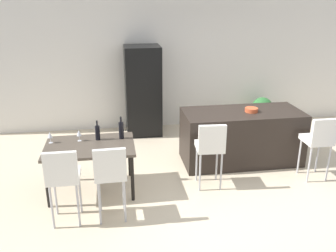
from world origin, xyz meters
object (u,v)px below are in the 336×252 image
(wine_bottle_left, at_px, (98,132))
(potted_plant, at_px, (262,109))
(dining_chair_near, at_px, (63,175))
(refrigerator, at_px, (143,91))
(wine_glass_middle, at_px, (79,133))
(fruit_bowl, at_px, (251,110))
(wine_glass_right, at_px, (50,135))
(dining_chair_far, at_px, (110,171))
(bar_chair_left, at_px, (210,145))
(wine_bottle_near, at_px, (121,130))
(dining_table, at_px, (90,149))
(kitchen_island, at_px, (241,137))
(bar_chair_middle, at_px, (319,138))

(wine_bottle_left, bearing_deg, potted_plant, 30.98)
(dining_chair_near, distance_m, refrigerator, 3.38)
(wine_glass_middle, xyz_separation_m, fruit_bowl, (2.84, 0.42, 0.09))
(wine_glass_middle, relative_size, wine_glass_right, 1.00)
(dining_chair_far, height_order, wine_glass_middle, dining_chair_far)
(dining_chair_near, xyz_separation_m, fruit_bowl, (2.97, 1.41, 0.26))
(dining_chair_far, height_order, wine_glass_right, dining_chair_far)
(bar_chair_left, xyz_separation_m, potted_plant, (1.88, 2.49, -0.30))
(wine_bottle_near, bearing_deg, dining_table, -158.08)
(dining_table, bearing_deg, fruit_bowl, 12.83)
(dining_chair_near, xyz_separation_m, potted_plant, (3.93, 3.11, -0.30))
(bar_chair_left, relative_size, wine_bottle_near, 3.03)
(dining_chair_far, relative_size, wine_bottle_near, 3.03)
(kitchen_island, xyz_separation_m, wine_glass_middle, (-2.71, -0.46, 0.40))
(refrigerator, bearing_deg, dining_chair_far, -102.64)
(dining_chair_far, relative_size, wine_bottle_left, 3.47)
(kitchen_island, height_order, refrigerator, refrigerator)
(bar_chair_middle, distance_m, fruit_bowl, 1.17)
(kitchen_island, relative_size, refrigerator, 1.11)
(refrigerator, distance_m, potted_plant, 2.70)
(bar_chair_left, bearing_deg, potted_plant, 52.99)
(bar_chair_left, height_order, dining_table, bar_chair_left)
(wine_glass_right, bearing_deg, wine_bottle_near, 0.88)
(dining_chair_far, bearing_deg, wine_bottle_near, 79.79)
(wine_glass_middle, bearing_deg, fruit_bowl, 8.46)
(dining_chair_near, height_order, refrigerator, refrigerator)
(kitchen_island, distance_m, fruit_bowl, 0.51)
(kitchen_island, relative_size, bar_chair_left, 1.94)
(kitchen_island, distance_m, wine_bottle_near, 2.17)
(dining_table, distance_m, dining_chair_far, 0.85)
(dining_chair_near, bearing_deg, wine_glass_right, 105.97)
(kitchen_island, bearing_deg, wine_bottle_left, -169.43)
(potted_plant, bearing_deg, bar_chair_middle, -93.16)
(refrigerator, bearing_deg, wine_bottle_near, -103.76)
(wine_glass_middle, relative_size, fruit_bowl, 0.79)
(bar_chair_left, bearing_deg, dining_chair_near, -163.14)
(dining_chair_near, xyz_separation_m, wine_bottle_left, (0.41, 1.00, 0.16))
(wine_bottle_near, bearing_deg, wine_bottle_left, 179.18)
(fruit_bowl, relative_size, potted_plant, 0.33)
(kitchen_island, xyz_separation_m, wine_bottle_near, (-2.08, -0.46, 0.42))
(dining_chair_near, distance_m, wine_bottle_near, 1.26)
(dining_chair_far, distance_m, wine_glass_middle, 1.10)
(dining_table, bearing_deg, bar_chair_left, -5.85)
(dining_chair_near, bearing_deg, bar_chair_middle, 9.32)
(dining_chair_near, height_order, potted_plant, dining_chair_near)
(wine_glass_middle, bearing_deg, bar_chair_middle, -5.78)
(wine_glass_middle, bearing_deg, dining_chair_far, -65.74)
(kitchen_island, xyz_separation_m, wine_bottle_left, (-2.44, -0.45, 0.40))
(dining_table, relative_size, potted_plant, 1.94)
(wine_bottle_left, relative_size, wine_glass_right, 1.74)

